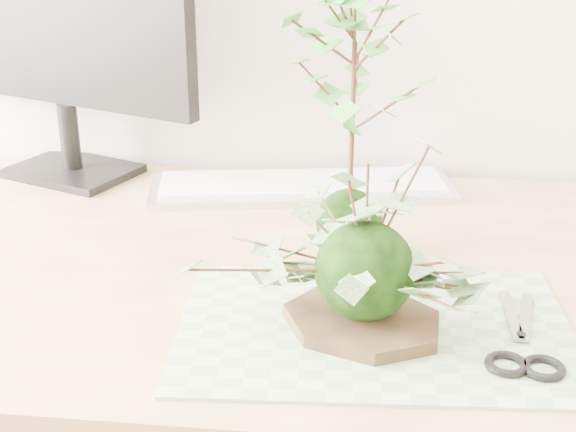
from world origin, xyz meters
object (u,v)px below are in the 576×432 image
Objects in this scene: maple_kokedama at (354,59)px; monitor at (59,22)px; desk at (336,324)px; keyboard at (302,186)px; ivy_kokedama at (367,227)px.

monitor is at bearing 150.68° from maple_kokedama.
desk is at bearing -10.90° from monitor.
desk is 0.64m from monitor.
keyboard is at bearing 15.73° from monitor.
desk is 4.77× the size of ivy_kokedama.
maple_kokedama is 0.78× the size of monitor.
monitor is (-0.46, 0.30, 0.34)m from desk.
maple_kokedama is 0.54m from monitor.
desk is 3.44× the size of monitor.
monitor is (-0.49, 0.46, 0.13)m from ivy_kokedama.
maple_kokedama reaches higher than ivy_kokedama.
monitor is at bearing 146.98° from desk.
desk is 0.34m from maple_kokedama.
maple_kokedama is at bearing 71.76° from desk.
monitor is (-0.39, 0.04, 0.24)m from keyboard.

